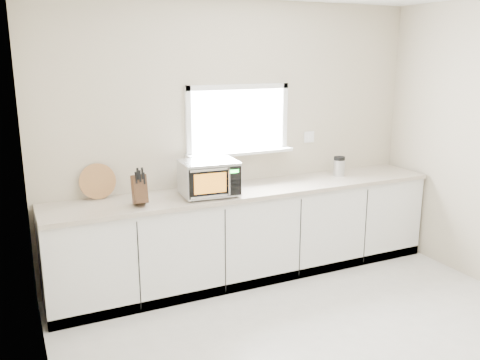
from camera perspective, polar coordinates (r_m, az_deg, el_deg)
back_wall at (r=5.12m, az=-0.31°, el=4.71°), size 4.00×0.17×2.70m
cabinets at (r=5.09m, az=1.12°, el=-6.10°), size 3.92×0.60×0.88m
countertop at (r=4.94m, az=1.20°, el=-1.12°), size 3.92×0.64×0.04m
microwave at (r=4.65m, az=-3.49°, el=0.28°), size 0.53×0.45×0.32m
knife_block at (r=4.43m, az=-11.23°, el=-0.95°), size 0.13×0.24×0.34m
cutting_board at (r=4.71m, az=-15.70°, el=-0.14°), size 0.32×0.08×0.32m
coffee_grinder at (r=5.51m, az=11.06°, el=1.54°), size 0.14×0.14×0.21m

